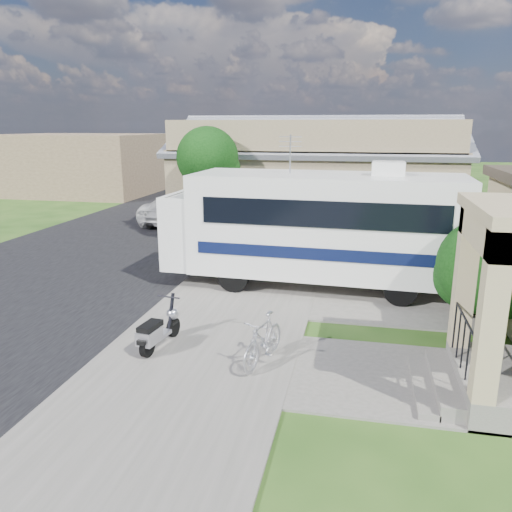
% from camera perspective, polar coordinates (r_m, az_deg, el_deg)
% --- Properties ---
extents(ground, '(120.00, 120.00, 0.00)m').
position_cam_1_polar(ground, '(11.00, -0.16, -9.98)').
color(ground, '#1B3F11').
extents(street_slab, '(9.00, 80.00, 0.02)m').
position_cam_1_polar(street_slab, '(22.45, -13.64, 2.52)').
color(street_slab, black).
rests_on(street_slab, ground).
extents(sidewalk_slab, '(4.00, 80.00, 0.06)m').
position_cam_1_polar(sidewalk_slab, '(20.53, 2.99, 1.85)').
color(sidewalk_slab, '#5C5953').
rests_on(sidewalk_slab, ground).
extents(driveway_slab, '(7.00, 6.00, 0.05)m').
position_cam_1_polar(driveway_slab, '(15.00, 9.12, -3.22)').
color(driveway_slab, '#5C5953').
rests_on(driveway_slab, ground).
extents(walk_slab, '(4.00, 3.00, 0.05)m').
position_cam_1_polar(walk_slab, '(9.93, 16.20, -13.32)').
color(walk_slab, '#5C5953').
rests_on(walk_slab, ground).
extents(warehouse, '(12.50, 8.40, 5.04)m').
position_cam_1_polar(warehouse, '(23.97, 6.96, 8.37)').
color(warehouse, '#76624A').
rests_on(warehouse, ground).
extents(distant_bldg_far, '(10.00, 8.00, 4.00)m').
position_cam_1_polar(distant_bldg_far, '(37.16, -19.28, 9.91)').
color(distant_bldg_far, brown).
rests_on(distant_bldg_far, ground).
extents(distant_bldg_near, '(8.00, 7.00, 3.20)m').
position_cam_1_polar(distant_bldg_near, '(47.09, -9.51, 10.88)').
color(distant_bldg_near, '#76624A').
rests_on(distant_bldg_near, ground).
extents(street_tree_a, '(2.44, 2.40, 4.58)m').
position_cam_1_polar(street_tree_a, '(19.74, -5.23, 10.75)').
color(street_tree_a, black).
rests_on(street_tree_a, ground).
extents(street_tree_b, '(2.44, 2.40, 4.73)m').
position_cam_1_polar(street_tree_b, '(29.42, 0.62, 12.38)').
color(street_tree_b, black).
rests_on(street_tree_b, ground).
extents(street_tree_c, '(2.44, 2.40, 4.42)m').
position_cam_1_polar(street_tree_c, '(38.29, 3.34, 12.47)').
color(street_tree_c, black).
rests_on(street_tree_c, ground).
extents(motorhome, '(8.47, 3.00, 4.30)m').
position_cam_1_polar(motorhome, '(14.39, 6.75, 3.59)').
color(motorhome, silver).
rests_on(motorhome, ground).
extents(shrub, '(2.48, 2.36, 3.04)m').
position_cam_1_polar(shrub, '(12.66, 25.17, -0.61)').
color(shrub, black).
rests_on(shrub, ground).
extents(scooter, '(0.58, 1.53, 1.00)m').
position_cam_1_polar(scooter, '(10.69, -11.17, -8.37)').
color(scooter, black).
rests_on(scooter, ground).
extents(bicycle, '(0.86, 1.70, 0.98)m').
position_cam_1_polar(bicycle, '(9.88, 0.83, -9.83)').
color(bicycle, '#B1B0B8').
rests_on(bicycle, ground).
extents(pickup_truck, '(3.10, 5.60, 1.48)m').
position_cam_1_polar(pickup_truck, '(24.48, -8.15, 5.52)').
color(pickup_truck, silver).
rests_on(pickup_truck, ground).
extents(van, '(3.86, 6.84, 1.87)m').
position_cam_1_polar(van, '(31.47, -3.94, 8.01)').
color(van, silver).
rests_on(van, ground).
extents(garden_hose, '(0.41, 0.41, 0.18)m').
position_cam_1_polar(garden_hose, '(10.62, 19.95, -11.32)').
color(garden_hose, '#13632B').
rests_on(garden_hose, ground).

